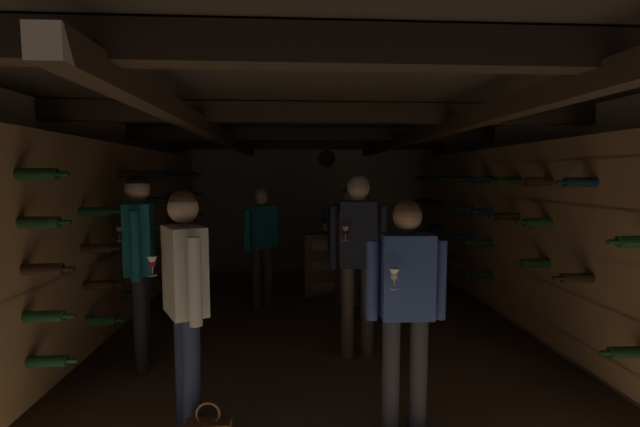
{
  "coord_description": "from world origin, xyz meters",
  "views": [
    {
      "loc": [
        -0.28,
        -4.6,
        1.74
      ],
      "look_at": [
        0.04,
        0.5,
        1.29
      ],
      "focal_mm": 24.38,
      "sensor_mm": 36.0,
      "label": 1
    }
  ],
  "objects_px": {
    "person_host_center": "(358,247)",
    "person_guest_far_left": "(262,236)",
    "person_guest_mid_left": "(140,252)",
    "display_bottle": "(325,224)",
    "wine_crate_stack": "(322,264)",
    "person_guest_near_left": "(185,288)",
    "person_guest_rear_center": "(357,242)",
    "person_guest_far_right": "(348,235)",
    "person_guest_near_right": "(406,294)"
  },
  "relations": [
    {
      "from": "person_guest_near_right",
      "to": "person_host_center",
      "type": "bearing_deg",
      "value": 96.69
    },
    {
      "from": "display_bottle",
      "to": "person_guest_near_right",
      "type": "distance_m",
      "value": 3.41
    },
    {
      "from": "person_host_center",
      "to": "person_guest_mid_left",
      "type": "height_order",
      "value": "person_host_center"
    },
    {
      "from": "person_host_center",
      "to": "person_guest_near_right",
      "type": "distance_m",
      "value": 1.23
    },
    {
      "from": "person_guest_far_right",
      "to": "person_guest_rear_center",
      "type": "height_order",
      "value": "person_guest_far_right"
    },
    {
      "from": "person_guest_near_left",
      "to": "person_guest_far_left",
      "type": "height_order",
      "value": "person_guest_near_left"
    },
    {
      "from": "wine_crate_stack",
      "to": "display_bottle",
      "type": "distance_m",
      "value": 0.59
    },
    {
      "from": "person_guest_rear_center",
      "to": "person_guest_mid_left",
      "type": "height_order",
      "value": "person_guest_mid_left"
    },
    {
      "from": "wine_crate_stack",
      "to": "person_guest_near_right",
      "type": "xyz_separation_m",
      "value": [
        0.33,
        -3.43,
        0.5
      ]
    },
    {
      "from": "person_guest_near_left",
      "to": "person_guest_rear_center",
      "type": "distance_m",
      "value": 2.63
    },
    {
      "from": "person_guest_mid_left",
      "to": "display_bottle",
      "type": "bearing_deg",
      "value": 52.26
    },
    {
      "from": "person_guest_far_right",
      "to": "person_guest_rear_center",
      "type": "distance_m",
      "value": 0.64
    },
    {
      "from": "person_guest_near_left",
      "to": "person_guest_mid_left",
      "type": "distance_m",
      "value": 1.18
    },
    {
      "from": "person_guest_near_left",
      "to": "person_guest_far_right",
      "type": "relative_size",
      "value": 1.03
    },
    {
      "from": "wine_crate_stack",
      "to": "person_guest_rear_center",
      "type": "bearing_deg",
      "value": -74.42
    },
    {
      "from": "person_host_center",
      "to": "person_guest_mid_left",
      "type": "relative_size",
      "value": 1.0
    },
    {
      "from": "person_guest_far_right",
      "to": "person_guest_far_left",
      "type": "bearing_deg",
      "value": 179.99
    },
    {
      "from": "person_guest_far_left",
      "to": "person_guest_rear_center",
      "type": "height_order",
      "value": "person_guest_rear_center"
    },
    {
      "from": "person_guest_near_left",
      "to": "person_guest_far_left",
      "type": "distance_m",
      "value": 2.83
    },
    {
      "from": "person_host_center",
      "to": "wine_crate_stack",
      "type": "bearing_deg",
      "value": 94.77
    },
    {
      "from": "person_guest_near_right",
      "to": "person_guest_rear_center",
      "type": "distance_m",
      "value": 2.25
    },
    {
      "from": "person_guest_far_left",
      "to": "person_host_center",
      "type": "bearing_deg",
      "value": -58.47
    },
    {
      "from": "display_bottle",
      "to": "person_host_center",
      "type": "xyz_separation_m",
      "value": [
        0.16,
        -2.18,
        0.03
      ]
    },
    {
      "from": "person_guest_far_left",
      "to": "person_guest_mid_left",
      "type": "height_order",
      "value": "person_guest_mid_left"
    },
    {
      "from": "person_host_center",
      "to": "person_guest_far_left",
      "type": "xyz_separation_m",
      "value": [
        -1.02,
        1.66,
        -0.13
      ]
    },
    {
      "from": "person_guest_far_right",
      "to": "person_guest_rear_center",
      "type": "relative_size",
      "value": 1.0
    },
    {
      "from": "person_guest_rear_center",
      "to": "person_guest_far_left",
      "type": "bearing_deg",
      "value": 151.37
    },
    {
      "from": "display_bottle",
      "to": "person_guest_far_left",
      "type": "relative_size",
      "value": 0.22
    },
    {
      "from": "wine_crate_stack",
      "to": "display_bottle",
      "type": "bearing_deg",
      "value": -51.24
    },
    {
      "from": "display_bottle",
      "to": "person_host_center",
      "type": "relative_size",
      "value": 0.2
    },
    {
      "from": "person_host_center",
      "to": "person_guest_near_right",
      "type": "relative_size",
      "value": 1.1
    },
    {
      "from": "wine_crate_stack",
      "to": "person_guest_mid_left",
      "type": "bearing_deg",
      "value": -126.91
    },
    {
      "from": "wine_crate_stack",
      "to": "person_guest_near_right",
      "type": "distance_m",
      "value": 3.48
    },
    {
      "from": "person_guest_near_left",
      "to": "person_guest_near_right",
      "type": "relative_size",
      "value": 1.04
    },
    {
      "from": "person_host_center",
      "to": "person_guest_rear_center",
      "type": "distance_m",
      "value": 1.04
    },
    {
      "from": "person_host_center",
      "to": "person_guest_far_left",
      "type": "height_order",
      "value": "person_host_center"
    },
    {
      "from": "wine_crate_stack",
      "to": "person_host_center",
      "type": "height_order",
      "value": "person_host_center"
    },
    {
      "from": "person_guest_near_right",
      "to": "display_bottle",
      "type": "bearing_deg",
      "value": 95.05
    },
    {
      "from": "person_guest_near_right",
      "to": "person_guest_rear_center",
      "type": "relative_size",
      "value": 1.0
    },
    {
      "from": "display_bottle",
      "to": "person_guest_mid_left",
      "type": "relative_size",
      "value": 0.2
    },
    {
      "from": "person_guest_near_left",
      "to": "person_host_center",
      "type": "bearing_deg",
      "value": 40.95
    },
    {
      "from": "display_bottle",
      "to": "person_guest_far_left",
      "type": "distance_m",
      "value": 1.01
    },
    {
      "from": "wine_crate_stack",
      "to": "person_guest_far_left",
      "type": "bearing_deg",
      "value": -146.77
    },
    {
      "from": "person_guest_far_right",
      "to": "display_bottle",
      "type": "bearing_deg",
      "value": 118.35
    },
    {
      "from": "person_guest_rear_center",
      "to": "person_guest_near_left",
      "type": "bearing_deg",
      "value": -124.05
    },
    {
      "from": "person_guest_near_right",
      "to": "person_guest_far_left",
      "type": "distance_m",
      "value": 3.11
    },
    {
      "from": "person_guest_far_left",
      "to": "person_guest_rear_center",
      "type": "relative_size",
      "value": 0.99
    },
    {
      "from": "person_guest_near_left",
      "to": "person_guest_rear_center",
      "type": "xyz_separation_m",
      "value": [
        1.47,
        2.18,
        -0.04
      ]
    },
    {
      "from": "person_guest_far_left",
      "to": "person_guest_rear_center",
      "type": "distance_m",
      "value": 1.33
    },
    {
      "from": "display_bottle",
      "to": "person_guest_far_left",
      "type": "height_order",
      "value": "person_guest_far_left"
    }
  ]
}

